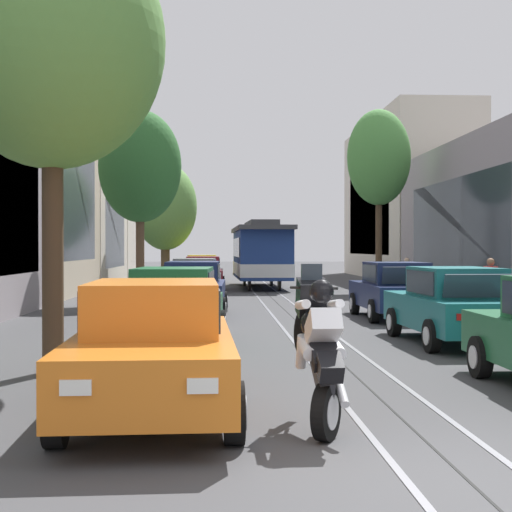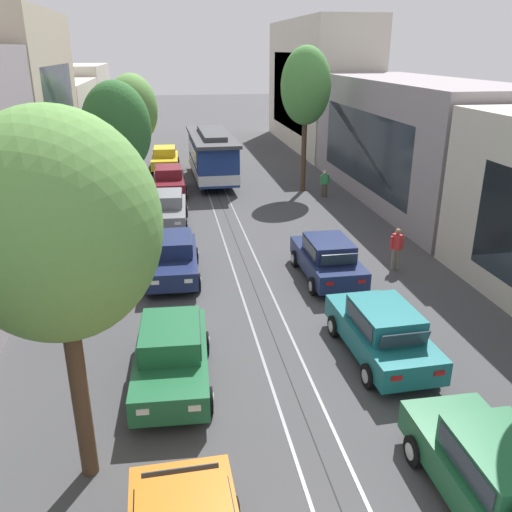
% 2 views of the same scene
% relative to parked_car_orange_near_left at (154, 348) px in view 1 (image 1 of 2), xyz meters
% --- Properties ---
extents(ground_plane, '(160.00, 160.00, 0.00)m').
position_rel_parked_car_orange_near_left_xyz_m(ground_plane, '(2.88, 19.12, -0.80)').
color(ground_plane, '#424244').
extents(trolley_track_rails, '(1.14, 63.12, 0.01)m').
position_rel_parked_car_orange_near_left_xyz_m(trolley_track_rails, '(2.88, 22.63, -0.79)').
color(trolley_track_rails, gray).
rests_on(trolley_track_rails, ground).
extents(building_facade_left, '(5.65, 54.82, 9.79)m').
position_rel_parked_car_orange_near_left_xyz_m(building_facade_left, '(-7.36, 22.13, 3.18)').
color(building_facade_left, '#BCAD93').
rests_on(building_facade_left, ground).
extents(building_facade_right, '(5.98, 54.82, 10.37)m').
position_rel_parked_car_orange_near_left_xyz_m(building_facade_right, '(13.48, 24.98, 3.20)').
color(building_facade_right, beige).
rests_on(building_facade_right, ground).
extents(parked_car_orange_near_left, '(2.08, 4.40, 1.58)m').
position_rel_parked_car_orange_near_left_xyz_m(parked_car_orange_near_left, '(0.00, 0.00, 0.00)').
color(parked_car_orange_near_left, orange).
rests_on(parked_car_orange_near_left, ground).
extents(parked_car_green_second_left, '(2.14, 4.42, 1.58)m').
position_rel_parked_car_orange_near_left_xyz_m(parked_car_green_second_left, '(-0.13, 6.15, 0.00)').
color(parked_car_green_second_left, '#1E6038').
rests_on(parked_car_green_second_left, ground).
extents(parked_car_navy_mid_left, '(2.09, 4.40, 1.58)m').
position_rel_parked_car_orange_near_left_xyz_m(parked_car_navy_mid_left, '(0.03, 13.05, 0.00)').
color(parked_car_navy_mid_left, '#19234C').
rests_on(parked_car_navy_mid_left, ground).
extents(parked_car_grey_fourth_left, '(2.13, 4.42, 1.58)m').
position_rel_parked_car_orange_near_left_xyz_m(parked_car_grey_fourth_left, '(-0.11, 19.58, 0.00)').
color(parked_car_grey_fourth_left, slate).
rests_on(parked_car_grey_fourth_left, ground).
extents(parked_car_maroon_fifth_left, '(2.01, 4.37, 1.58)m').
position_rel_parked_car_orange_near_left_xyz_m(parked_car_maroon_fifth_left, '(0.08, 25.74, 0.00)').
color(parked_car_maroon_fifth_left, maroon).
rests_on(parked_car_maroon_fifth_left, ground).
extents(parked_car_yellow_sixth_left, '(2.10, 4.40, 1.58)m').
position_rel_parked_car_orange_near_left_xyz_m(parked_car_yellow_sixth_left, '(-0.11, 32.62, 0.00)').
color(parked_car_yellow_sixth_left, gold).
rests_on(parked_car_yellow_sixth_left, ground).
extents(parked_car_teal_second_right, '(2.11, 4.41, 1.58)m').
position_rel_parked_car_orange_near_left_xyz_m(parked_car_teal_second_right, '(5.61, 6.41, 0.00)').
color(parked_car_teal_second_right, '#196B70').
rests_on(parked_car_teal_second_right, ground).
extents(parked_car_navy_mid_right, '(2.02, 4.37, 1.58)m').
position_rel_parked_car_orange_near_left_xyz_m(parked_car_navy_mid_right, '(5.71, 11.96, 0.00)').
color(parked_car_navy_mid_right, '#19234C').
rests_on(parked_car_navy_mid_right, ground).
extents(street_tree_kerb_left_near, '(3.58, 3.40, 7.29)m').
position_rel_parked_car_orange_near_left_xyz_m(street_tree_kerb_left_near, '(-1.87, 3.21, 4.43)').
color(street_tree_kerb_left_near, '#4C3826').
rests_on(street_tree_kerb_left_near, ground).
extents(street_tree_kerb_left_second, '(2.94, 2.41, 6.88)m').
position_rel_parked_car_orange_near_left_xyz_m(street_tree_kerb_left_second, '(-2.01, 18.08, 4.05)').
color(street_tree_kerb_left_second, brown).
rests_on(street_tree_kerb_left_second, ground).
extents(street_tree_kerb_left_mid, '(3.45, 3.67, 6.59)m').
position_rel_parked_car_orange_near_left_xyz_m(street_tree_kerb_left_mid, '(-2.11, 32.35, 3.39)').
color(street_tree_kerb_left_mid, brown).
rests_on(street_tree_kerb_left_mid, ground).
extents(street_tree_kerb_right_second, '(2.90, 2.45, 8.28)m').
position_rel_parked_car_orange_near_left_xyz_m(street_tree_kerb_right_second, '(8.08, 25.08, 5.25)').
color(street_tree_kerb_right_second, '#4C3826').
rests_on(street_tree_kerb_right_second, ground).
extents(cable_car_trolley, '(2.74, 9.16, 3.28)m').
position_rel_parked_car_orange_near_left_xyz_m(cable_car_trolley, '(2.88, 28.19, 0.86)').
color(cable_car_trolley, navy).
rests_on(cable_car_trolley, ground).
extents(motorcycle_with_rider, '(0.52, 1.87, 1.80)m').
position_rel_parked_car_orange_near_left_xyz_m(motorcycle_with_rider, '(1.84, -0.82, 0.14)').
color(motorcycle_with_rider, black).
rests_on(motorcycle_with_rider, ground).
extents(pedestrian_on_left_pavement, '(0.55, 0.34, 1.56)m').
position_rel_parked_car_orange_near_left_xyz_m(pedestrian_on_left_pavement, '(8.95, 23.43, 0.08)').
color(pedestrian_on_left_pavement, '#4C4233').
rests_on(pedestrian_on_left_pavement, ground).
extents(pedestrian_on_right_pavement, '(0.55, 0.42, 1.68)m').
position_rel_parked_car_orange_near_left_xyz_m(pedestrian_on_right_pavement, '(8.58, 12.34, 0.15)').
color(pedestrian_on_right_pavement, slate).
rests_on(pedestrian_on_right_pavement, ground).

